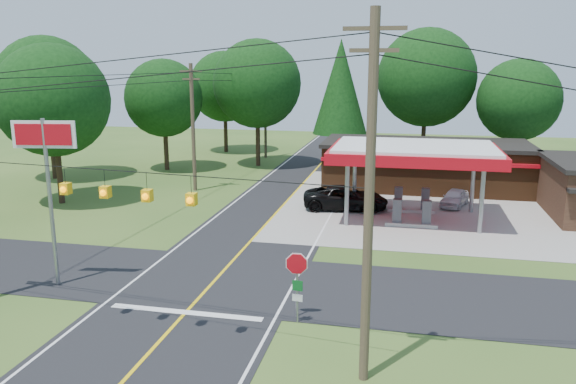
% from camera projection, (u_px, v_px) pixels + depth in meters
% --- Properties ---
extents(ground, '(120.00, 120.00, 0.00)m').
position_uv_depth(ground, '(215.00, 280.00, 26.34)').
color(ground, '#30541D').
rests_on(ground, ground).
extents(main_highway, '(8.00, 120.00, 0.02)m').
position_uv_depth(main_highway, '(215.00, 280.00, 26.33)').
color(main_highway, black).
rests_on(main_highway, ground).
extents(cross_road, '(70.00, 7.00, 0.02)m').
position_uv_depth(cross_road, '(215.00, 280.00, 26.33)').
color(cross_road, black).
rests_on(cross_road, ground).
extents(lane_center_yellow, '(0.15, 110.00, 0.00)m').
position_uv_depth(lane_center_yellow, '(215.00, 280.00, 26.33)').
color(lane_center_yellow, yellow).
rests_on(lane_center_yellow, main_highway).
extents(gas_canopy, '(10.60, 7.40, 4.88)m').
position_uv_depth(gas_canopy, '(414.00, 154.00, 35.93)').
color(gas_canopy, gray).
rests_on(gas_canopy, ground).
extents(convenience_store, '(16.40, 7.55, 3.80)m').
position_uv_depth(convenience_store, '(425.00, 165.00, 45.77)').
color(convenience_store, '#4D2C16').
rests_on(convenience_store, ground).
extents(utility_pole_near_right, '(1.80, 0.30, 11.50)m').
position_uv_depth(utility_pole_near_right, '(369.00, 200.00, 16.80)').
color(utility_pole_near_right, '#473828').
rests_on(utility_pole_near_right, ground).
extents(utility_pole_far_left, '(1.80, 0.30, 10.00)m').
position_uv_depth(utility_pole_far_left, '(193.00, 126.00, 43.97)').
color(utility_pole_far_left, '#473828').
rests_on(utility_pole_far_left, ground).
extents(utility_pole_north, '(0.30, 0.30, 9.50)m').
position_uv_depth(utility_pole_north, '(265.00, 114.00, 59.97)').
color(utility_pole_north, '#473828').
rests_on(utility_pole_north, ground).
extents(overhead_beacons, '(17.04, 2.04, 1.03)m').
position_uv_depth(overhead_beacons, '(125.00, 174.00, 19.44)').
color(overhead_beacons, black).
rests_on(overhead_beacons, ground).
extents(treeline_backdrop, '(70.27, 51.59, 13.30)m').
position_uv_depth(treeline_backdrop, '(317.00, 94.00, 47.38)').
color(treeline_backdrop, '#332316').
rests_on(treeline_backdrop, ground).
extents(suv_car, '(6.29, 6.29, 1.62)m').
position_uv_depth(suv_car, '(346.00, 198.00, 39.05)').
color(suv_car, black).
rests_on(suv_car, ground).
extents(sedan_car, '(4.53, 4.53, 1.22)m').
position_uv_depth(sedan_car, '(455.00, 198.00, 39.95)').
color(sedan_car, silver).
rests_on(sedan_car, ground).
extents(big_stop_sign, '(2.82, 0.52, 7.65)m').
position_uv_depth(big_stop_sign, '(46.00, 161.00, 24.55)').
color(big_stop_sign, gray).
rests_on(big_stop_sign, ground).
extents(octagonal_stop_sign, '(0.94, 0.14, 2.73)m').
position_uv_depth(octagonal_stop_sign, '(297.00, 269.00, 22.08)').
color(octagonal_stop_sign, gray).
rests_on(octagonal_stop_sign, ground).
extents(route_sign_post, '(0.42, 0.11, 2.03)m').
position_uv_depth(route_sign_post, '(298.00, 294.00, 21.76)').
color(route_sign_post, gray).
rests_on(route_sign_post, ground).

